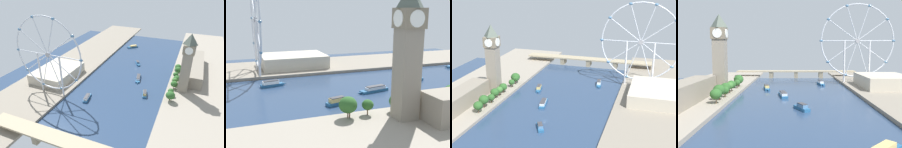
# 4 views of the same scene
# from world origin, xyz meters

# --- Properties ---
(ground_plane) EXTENTS (384.17, 384.17, 0.00)m
(ground_plane) POSITION_xyz_m (0.00, 0.00, 0.00)
(ground_plane) COLOR navy
(riverbank_right) EXTENTS (90.00, 520.00, 3.00)m
(riverbank_right) POSITION_xyz_m (107.09, 0.00, 1.50)
(riverbank_right) COLOR gray
(riverbank_right) RESTS_ON ground_plane
(clock_tower) EXTENTS (15.89, 15.89, 82.03)m
(clock_tower) POSITION_xyz_m (-83.14, 51.71, 45.81)
(clock_tower) COLOR gray
(clock_tower) RESTS_ON riverbank_left
(tree_row_embankment) EXTENTS (12.94, 104.96, 14.07)m
(tree_row_embankment) POSITION_xyz_m (-70.72, 42.25, 11.03)
(tree_row_embankment) COLOR #513823
(tree_row_embankment) RESTS_ON riverbank_left
(ferris_wheel) EXTENTS (101.97, 3.20, 105.58)m
(ferris_wheel) POSITION_xyz_m (81.70, 125.54, 58.16)
(ferris_wheel) COLOR silver
(ferris_wheel) RESTS_ON riverbank_right
(riverside_hall) EXTENTS (55.27, 73.08, 14.30)m
(riverside_hall) POSITION_xyz_m (103.94, 83.29, 10.15)
(riverside_hall) COLOR #BCB29E
(riverside_hall) RESTS_ON riverbank_right
(tour_boat_1) EXTENTS (13.49, 20.75, 5.61)m
(tour_boat_1) POSITION_xyz_m (1.82, -17.83, 2.21)
(tour_boat_1) COLOR #235684
(tour_boat_1) RESTS_ON ground_plane
(tour_boat_2) EXTENTS (8.92, 24.34, 5.92)m
(tour_boat_2) POSITION_xyz_m (32.44, 118.09, 2.49)
(tour_boat_2) COLOR #235684
(tour_boat_2) RESTS_ON ground_plane
(tour_boat_3) EXTENTS (9.72, 22.79, 6.02)m
(tour_boat_3) POSITION_xyz_m (-36.19, 78.49, 2.48)
(tour_boat_3) COLOR #235684
(tour_boat_3) RESTS_ON ground_plane
(tour_boat_4) EXTENTS (11.27, 31.54, 5.15)m
(tour_boat_4) POSITION_xyz_m (-15.18, 37.67, 2.17)
(tour_boat_4) COLOR #235684
(tour_boat_4) RESTS_ON ground_plane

